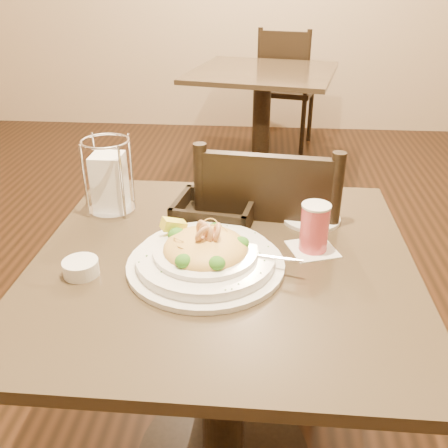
# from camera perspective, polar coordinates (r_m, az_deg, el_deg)

# --- Properties ---
(main_table) EXTENTS (0.90, 0.90, 0.73)m
(main_table) POSITION_cam_1_polar(r_m,az_deg,el_deg) (1.33, -0.07, -12.28)
(main_table) COLOR black
(main_table) RESTS_ON ground
(background_table) EXTENTS (1.06, 1.06, 0.73)m
(background_table) POSITION_cam_1_polar(r_m,az_deg,el_deg) (3.47, 4.34, 13.42)
(background_table) COLOR black
(background_table) RESTS_ON ground
(dining_chair_near) EXTENTS (0.46, 0.46, 0.93)m
(dining_chair_near) POSITION_cam_1_polar(r_m,az_deg,el_deg) (1.60, 4.95, -4.64)
(dining_chair_near) COLOR black
(dining_chair_near) RESTS_ON ground
(dining_chair_far) EXTENTS (0.50, 0.50, 0.93)m
(dining_chair_far) POSITION_cam_1_polar(r_m,az_deg,el_deg) (4.06, 7.01, 15.42)
(dining_chair_far) COLOR black
(dining_chair_far) RESTS_ON ground
(pasta_bowl) EXTENTS (0.40, 0.36, 0.12)m
(pasta_bowl) POSITION_cam_1_polar(r_m,az_deg,el_deg) (1.14, -2.15, -3.52)
(pasta_bowl) COLOR white
(pasta_bowl) RESTS_ON main_table
(drink_glass) EXTENTS (0.14, 0.14, 0.12)m
(drink_glass) POSITION_cam_1_polar(r_m,az_deg,el_deg) (1.22, 10.30, -0.44)
(drink_glass) COLOR white
(drink_glass) RESTS_ON main_table
(bread_basket) EXTENTS (0.23, 0.20, 0.06)m
(bread_basket) POSITION_cam_1_polar(r_m,az_deg,el_deg) (1.36, -1.07, 1.29)
(bread_basket) COLOR black
(bread_basket) RESTS_ON main_table
(napkin_caddy) EXTENTS (0.13, 0.13, 0.21)m
(napkin_caddy) POSITION_cam_1_polar(r_m,az_deg,el_deg) (1.42, -12.96, 4.85)
(napkin_caddy) COLOR silver
(napkin_caddy) RESTS_ON main_table
(side_plate) EXTENTS (0.21, 0.21, 0.01)m
(side_plate) POSITION_cam_1_polar(r_m,az_deg,el_deg) (1.38, 9.91, 0.65)
(side_plate) COLOR white
(side_plate) RESTS_ON main_table
(butter_ramekin) EXTENTS (0.09, 0.09, 0.04)m
(butter_ramekin) POSITION_cam_1_polar(r_m,az_deg,el_deg) (1.17, -16.04, -4.81)
(butter_ramekin) COLOR white
(butter_ramekin) RESTS_ON main_table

